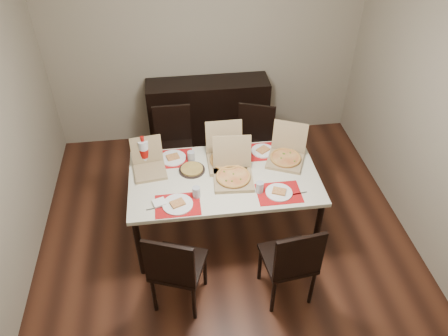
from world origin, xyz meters
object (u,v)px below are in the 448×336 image
(sideboard, at_px, (208,114))
(chair_near_left, at_px, (175,267))
(chair_far_right, at_px, (254,142))
(soda_bottle, at_px, (144,152))
(pizza_box_center, at_px, (233,174))
(dining_table, at_px, (224,181))
(dip_bowl, at_px, (237,159))
(chair_far_left, at_px, (174,143))
(chair_near_right, at_px, (291,261))

(sideboard, height_order, chair_near_left, chair_near_left)
(chair_far_right, xyz_separation_m, soda_bottle, (-1.20, -0.52, 0.37))
(pizza_box_center, bearing_deg, chair_near_left, -127.23)
(dining_table, height_order, chair_far_right, chair_far_right)
(sideboard, height_order, soda_bottle, soda_bottle)
(dip_bowl, bearing_deg, soda_bottle, 174.75)
(pizza_box_center, bearing_deg, dining_table, 151.62)
(chair_near_left, relative_size, chair_far_right, 1.00)
(chair_near_left, xyz_separation_m, chair_far_left, (0.06, 1.76, 0.00))
(pizza_box_center, bearing_deg, chair_far_left, 118.77)
(chair_far_left, height_order, pizza_box_center, pizza_box_center)
(dining_table, distance_m, pizza_box_center, 0.15)
(chair_far_right, bearing_deg, chair_near_left, -120.33)
(pizza_box_center, height_order, soda_bottle, pizza_box_center)
(dining_table, xyz_separation_m, pizza_box_center, (0.08, -0.04, 0.12))
(chair_near_right, distance_m, soda_bottle, 1.74)
(chair_near_left, relative_size, chair_far_left, 1.00)
(dining_table, xyz_separation_m, chair_far_left, (-0.46, 0.93, -0.17))
(chair_near_right, distance_m, dip_bowl, 1.18)
(chair_near_right, distance_m, pizza_box_center, 0.97)
(dining_table, bearing_deg, chair_far_right, 61.37)
(sideboard, xyz_separation_m, soda_bottle, (-0.75, -1.28, 0.43))
(chair_near_left, relative_size, dip_bowl, 8.73)
(dining_table, bearing_deg, chair_near_left, -121.97)
(soda_bottle, bearing_deg, chair_near_right, -44.85)
(pizza_box_center, bearing_deg, chair_far_right, 66.84)
(dining_table, bearing_deg, dip_bowl, 54.83)
(chair_far_left, bearing_deg, chair_far_right, -6.48)
(dining_table, relative_size, soda_bottle, 5.85)
(chair_far_right, bearing_deg, dining_table, -118.63)
(sideboard, relative_size, pizza_box_center, 3.51)
(sideboard, height_order, chair_near_right, chair_near_right)
(dining_table, bearing_deg, chair_near_right, -62.58)
(chair_far_left, bearing_deg, soda_bottle, -114.82)
(chair_far_left, xyz_separation_m, pizza_box_center, (0.54, -0.98, 0.30))
(chair_near_left, xyz_separation_m, soda_bottle, (-0.23, 1.14, 0.37))
(chair_near_right, bearing_deg, sideboard, 100.37)
(dining_table, xyz_separation_m, chair_far_right, (0.45, 0.83, -0.17))
(dining_table, height_order, dip_bowl, dip_bowl)
(chair_near_right, height_order, dip_bowl, chair_near_right)
(dining_table, bearing_deg, pizza_box_center, -28.38)
(sideboard, height_order, dip_bowl, sideboard)
(sideboard, height_order, chair_far_left, chair_far_left)
(dining_table, distance_m, chair_near_right, 1.01)
(sideboard, relative_size, chair_near_right, 1.61)
(sideboard, bearing_deg, chair_near_right, -79.63)
(dining_table, bearing_deg, chair_far_left, 116.06)
(sideboard, height_order, pizza_box_center, pizza_box_center)
(pizza_box_center, distance_m, dip_bowl, 0.29)
(pizza_box_center, relative_size, soda_bottle, 1.39)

